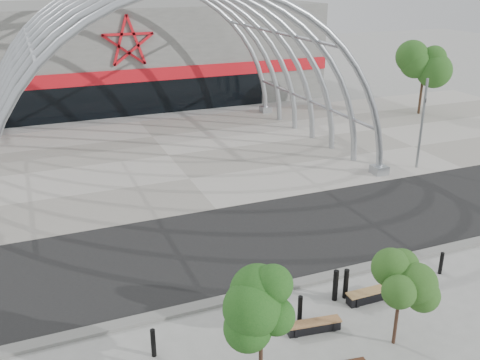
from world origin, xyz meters
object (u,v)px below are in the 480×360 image
at_px(bench_0, 314,326).
at_px(signal_pole, 422,122).
at_px(bollard_2, 335,285).
at_px(bench_1, 373,295).
at_px(street_tree_1, 402,277).
at_px(street_tree_0, 262,314).

bearing_deg(bench_0, signal_pole, 40.07).
bearing_deg(bollard_2, bench_1, -22.74).
distance_m(street_tree_1, bollard_2, 3.20).
relative_size(signal_pole, bench_0, 2.89).
bearing_deg(bollard_2, bench_0, -140.87).
xyz_separation_m(signal_pole, bench_0, (-12.91, -10.86, -2.51)).
height_order(signal_pole, bench_1, signal_pole).
xyz_separation_m(street_tree_0, bollard_2, (4.14, 2.95, -1.92)).
bearing_deg(street_tree_0, bollard_2, 35.47).
bearing_deg(street_tree_0, bench_0, 33.15).
xyz_separation_m(street_tree_0, street_tree_1, (4.59, 0.29, -0.19)).
bearing_deg(street_tree_1, signal_pole, 48.30).
xyz_separation_m(street_tree_1, bench_1, (0.75, 2.16, -2.11)).
bearing_deg(bench_1, street_tree_1, -109.22).
relative_size(street_tree_0, bollard_2, 3.02).
height_order(signal_pole, bench_0, signal_pole).
distance_m(street_tree_0, bench_1, 6.31).
bearing_deg(street_tree_0, street_tree_1, 3.63).
bearing_deg(bench_1, signal_pole, 44.81).
xyz_separation_m(bench_1, bollard_2, (-1.20, 0.50, 0.38)).
xyz_separation_m(street_tree_1, bollard_2, (-0.45, 2.66, -1.73)).
distance_m(signal_pole, bench_1, 14.57).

